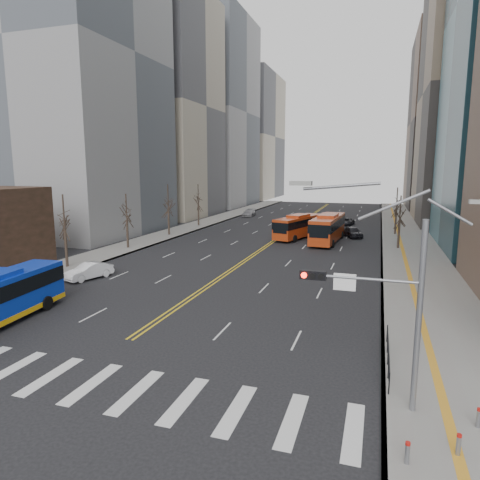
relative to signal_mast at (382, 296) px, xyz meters
The scene contains 16 objects.
ground 14.73m from the signal_mast, behind, with size 220.00×220.00×0.00m, color black.
sidewalk_right 43.43m from the signal_mast, 85.04° to the left, with size 7.00×130.00×0.15m, color gray.
sidewalk_left 52.80m from the signal_mast, 125.14° to the left, with size 5.00×130.00×0.15m, color gray.
crosswalk 14.73m from the signal_mast, behind, with size 26.70×4.00×0.01m.
centerline 54.98m from the signal_mast, 104.56° to the left, with size 0.55×100.00×0.01m.
office_towers 70.52m from the signal_mast, 101.59° to the left, with size 83.00×134.00×58.00m.
signal_mast is the anchor object (origin of this frame).
pedestrian_railing 5.71m from the signal_mast, 82.40° to the left, with size 0.06×6.06×1.02m.
bollards 5.43m from the signal_mast, 40.86° to the right, with size 2.87×3.17×0.78m.
street_trees 38.71m from the signal_mast, 122.76° to the left, with size 35.20×47.20×7.60m.
red_bus_near 43.92m from the signal_mast, 104.60° to the left, with size 5.41×10.96×3.41m.
red_bus_far 41.03m from the signal_mast, 99.38° to the left, with size 3.59×12.23×3.81m.
car_white 28.90m from the signal_mast, 150.58° to the left, with size 1.53×4.40×1.45m, color white.
car_dark_mid 46.00m from the signal_mast, 94.62° to the left, with size 1.84×4.58×1.56m, color black.
car_silver 71.69m from the signal_mast, 111.08° to the left, with size 2.05×5.05×1.47m, color gray.
car_dark_far 59.55m from the signal_mast, 95.23° to the left, with size 1.97×4.27×1.19m, color black.
Camera 1 is at (13.47, -15.46, 9.91)m, focal length 32.00 mm.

